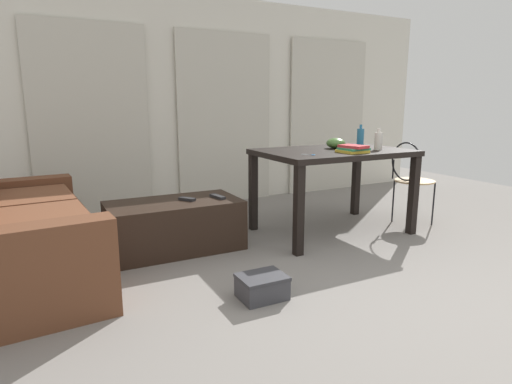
{
  "coord_description": "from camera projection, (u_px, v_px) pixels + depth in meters",
  "views": [
    {
      "loc": [
        -2.08,
        -1.49,
        1.23
      ],
      "look_at": [
        -0.37,
        1.84,
        0.44
      ],
      "focal_mm": 29.7,
      "sensor_mm": 36.0,
      "label": 1
    }
  ],
  "objects": [
    {
      "name": "book_stack",
      "position": [
        353.0,
        149.0,
        3.74
      ],
      "size": [
        0.23,
        0.26,
        0.07
      ],
      "color": "gold",
      "rests_on": "craft_table"
    },
    {
      "name": "scissors",
      "position": [
        310.0,
        155.0,
        3.57
      ],
      "size": [
        0.09,
        0.1,
        0.0
      ],
      "color": "#9EA0A5",
      "rests_on": "craft_table"
    },
    {
      "name": "tv_remote_primary",
      "position": [
        187.0,
        199.0,
        3.57
      ],
      "size": [
        0.13,
        0.15,
        0.02
      ],
      "primitive_type": "cube",
      "rotation": [
        0.0,
        0.0,
        0.59
      ],
      "color": "#232326",
      "rests_on": "coffee_table"
    },
    {
      "name": "tv_remote_secondary",
      "position": [
        217.0,
        197.0,
        3.66
      ],
      "size": [
        0.08,
        0.19,
        0.02
      ],
      "primitive_type": "cube",
      "rotation": [
        0.0,
        0.0,
        0.17
      ],
      "color": "#232326",
      "rests_on": "coffee_table"
    },
    {
      "name": "couch",
      "position": [
        18.0,
        238.0,
        2.95
      ],
      "size": [
        1.01,
        1.88,
        0.75
      ],
      "color": "brown",
      "rests_on": "ground"
    },
    {
      "name": "craft_table",
      "position": [
        333.0,
        160.0,
        3.99
      ],
      "size": [
        1.38,
        0.92,
        0.8
      ],
      "color": "black",
      "rests_on": "ground"
    },
    {
      "name": "wire_chair",
      "position": [
        410.0,
        174.0,
        4.27
      ],
      "size": [
        0.39,
        0.4,
        0.85
      ],
      "color": "tan",
      "rests_on": "ground"
    },
    {
      "name": "bottle_near",
      "position": [
        378.0,
        141.0,
        3.95
      ],
      "size": [
        0.07,
        0.07,
        0.2
      ],
      "color": "beige",
      "rests_on": "craft_table"
    },
    {
      "name": "shoebox",
      "position": [
        262.0,
        287.0,
        2.71
      ],
      "size": [
        0.3,
        0.24,
        0.15
      ],
      "color": "#38383D",
      "rests_on": "ground"
    },
    {
      "name": "bowl",
      "position": [
        336.0,
        143.0,
        4.08
      ],
      "size": [
        0.18,
        0.18,
        0.1
      ],
      "primitive_type": "ellipsoid",
      "color": "#477033",
      "rests_on": "craft_table"
    },
    {
      "name": "wall_back",
      "position": [
        222.0,
        103.0,
        5.24
      ],
      "size": [
        6.08,
        0.1,
        2.45
      ],
      "primitive_type": "cube",
      "color": "silver",
      "rests_on": "ground"
    },
    {
      "name": "bottle_far",
      "position": [
        360.0,
        137.0,
        4.36
      ],
      "size": [
        0.07,
        0.07,
        0.21
      ],
      "color": "teal",
      "rests_on": "craft_table"
    },
    {
      "name": "curtains",
      "position": [
        225.0,
        119.0,
        5.21
      ],
      "size": [
        4.33,
        0.03,
        2.06
      ],
      "color": "beige",
      "rests_on": "ground"
    },
    {
      "name": "ground_plane",
      "position": [
        321.0,
        249.0,
        3.64
      ],
      "size": [
        8.32,
        8.32,
        0.0
      ],
      "primitive_type": "plane",
      "color": "gray"
    },
    {
      "name": "coffee_table",
      "position": [
        175.0,
        225.0,
        3.58
      ],
      "size": [
        1.1,
        0.58,
        0.42
      ],
      "color": "black",
      "rests_on": "ground"
    }
  ]
}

